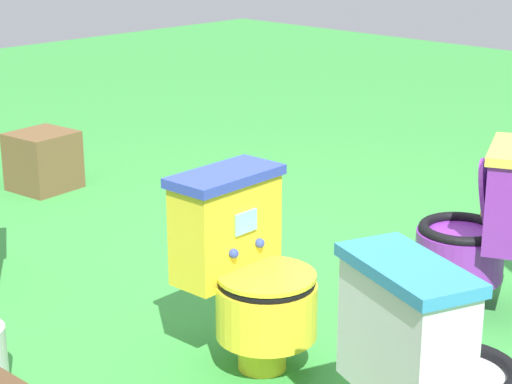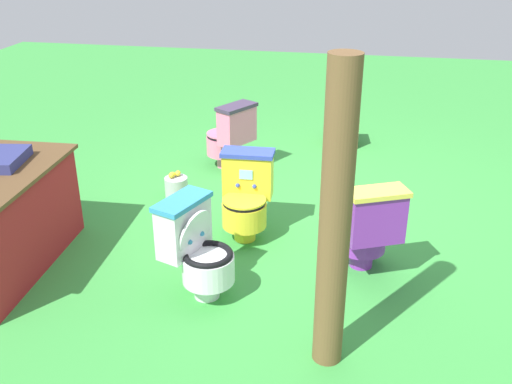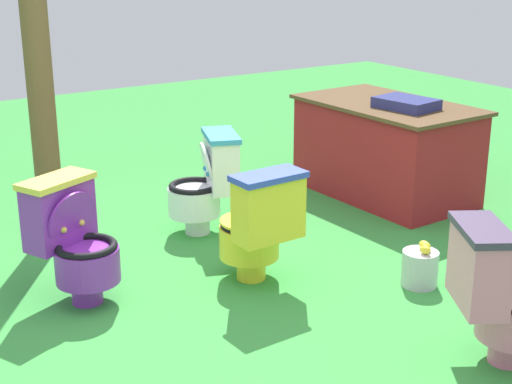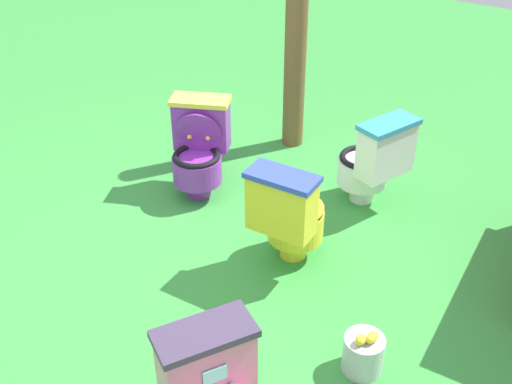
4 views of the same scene
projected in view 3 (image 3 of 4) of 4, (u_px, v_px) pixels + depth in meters
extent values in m
plane|color=green|center=(235.00, 340.00, 4.03)|extent=(14.00, 14.00, 0.00)
cylinder|color=yellow|center=(251.00, 268.00, 4.74)|extent=(0.19, 0.19, 0.14)
cylinder|color=yellow|center=(249.00, 241.00, 4.70)|extent=(0.38, 0.38, 0.20)
torus|color=black|center=(249.00, 224.00, 4.67)|extent=(0.37, 0.37, 0.04)
cylinder|color=#3347B2|center=(249.00, 232.00, 4.68)|extent=(0.25, 0.25, 0.01)
cube|color=yellow|center=(269.00, 210.00, 4.46)|extent=(0.21, 0.42, 0.37)
cube|color=#3347B2|center=(269.00, 176.00, 4.40)|extent=(0.23, 0.44, 0.04)
cube|color=#8CE0E5|center=(259.00, 197.00, 4.53)|extent=(0.01, 0.11, 0.08)
cylinder|color=yellow|center=(249.00, 221.00, 4.66)|extent=(0.37, 0.37, 0.02)
sphere|color=#3347B2|center=(249.00, 215.00, 4.52)|extent=(0.04, 0.04, 0.04)
sphere|color=#3347B2|center=(268.00, 210.00, 4.60)|extent=(0.04, 0.04, 0.04)
cylinder|color=pink|center=(507.00, 349.00, 3.80)|extent=(0.25, 0.25, 0.14)
cube|color=pink|center=(479.00, 269.00, 3.66)|extent=(0.45, 0.37, 0.37)
cube|color=#3F334C|center=(483.00, 230.00, 3.59)|extent=(0.48, 0.41, 0.04)
cube|color=#8CE0E5|center=(501.00, 259.00, 3.65)|extent=(0.10, 0.06, 0.08)
sphere|color=#3F334C|center=(495.00, 272.00, 3.74)|extent=(0.04, 0.04, 0.04)
sphere|color=#3F334C|center=(505.00, 285.00, 3.61)|extent=(0.04, 0.04, 0.04)
cylinder|color=purple|center=(87.00, 291.00, 4.43)|extent=(0.24, 0.24, 0.14)
cylinder|color=purple|center=(88.00, 265.00, 4.36)|extent=(0.49, 0.49, 0.20)
torus|color=black|center=(86.00, 246.00, 4.33)|extent=(0.47, 0.47, 0.04)
cylinder|color=#EACC4C|center=(87.00, 255.00, 4.35)|extent=(0.32, 0.32, 0.01)
cube|color=purple|center=(59.00, 215.00, 4.38)|extent=(0.34, 0.45, 0.37)
cube|color=#EACC4C|center=(56.00, 181.00, 4.32)|extent=(0.37, 0.48, 0.04)
cube|color=#8CE0E5|center=(71.00, 209.00, 4.32)|extent=(0.05, 0.10, 0.08)
cylinder|color=purple|center=(72.00, 220.00, 4.34)|extent=(0.23, 0.36, 0.35)
sphere|color=#EACC4C|center=(82.00, 223.00, 4.40)|extent=(0.04, 0.04, 0.04)
sphere|color=#EACC4C|center=(64.00, 230.00, 4.29)|extent=(0.04, 0.04, 0.04)
cylinder|color=white|center=(197.00, 223.00, 5.48)|extent=(0.23, 0.23, 0.14)
cylinder|color=white|center=(194.00, 201.00, 5.42)|extent=(0.48, 0.48, 0.20)
torus|color=black|center=(194.00, 186.00, 5.39)|extent=(0.46, 0.46, 0.04)
cylinder|color=#338CBF|center=(194.00, 193.00, 5.40)|extent=(0.31, 0.31, 0.01)
cube|color=white|center=(221.00, 164.00, 5.38)|extent=(0.45, 0.32, 0.37)
cube|color=#338CBF|center=(221.00, 135.00, 5.32)|extent=(0.48, 0.35, 0.04)
cube|color=#8CE0E5|center=(207.00, 158.00, 5.34)|extent=(0.11, 0.05, 0.08)
cylinder|color=white|center=(207.00, 166.00, 5.36)|extent=(0.36, 0.21, 0.35)
sphere|color=#338CBF|center=(208.00, 174.00, 5.31)|extent=(0.04, 0.04, 0.04)
sphere|color=#338CBF|center=(205.00, 168.00, 5.44)|extent=(0.04, 0.04, 0.04)
cube|color=maroon|center=(386.00, 151.00, 6.20)|extent=(1.43, 0.85, 0.74)
cube|color=brown|center=(388.00, 105.00, 6.08)|extent=(1.49, 0.91, 0.03)
cube|color=navy|center=(406.00, 103.00, 5.86)|extent=(0.49, 0.39, 0.08)
cylinder|color=brown|center=(42.00, 106.00, 5.13)|extent=(0.18, 0.18, 1.88)
cylinder|color=#B7B7BF|center=(420.00, 268.00, 4.63)|extent=(0.22, 0.22, 0.22)
ellipsoid|color=yellow|center=(425.00, 246.00, 4.60)|extent=(0.07, 0.05, 0.05)
ellipsoid|color=yellow|center=(425.00, 250.00, 4.55)|extent=(0.07, 0.05, 0.05)
ellipsoid|color=yellow|center=(424.00, 245.00, 4.62)|extent=(0.07, 0.05, 0.05)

